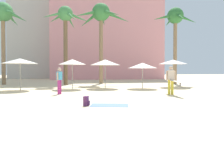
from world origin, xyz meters
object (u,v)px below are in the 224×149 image
cafe_umbrella_2 (105,62)px  person_far_left (59,80)px  cafe_umbrella_3 (72,62)px  cafe_umbrella_5 (142,66)px  palm_tree_far_right (101,18)px  cafe_umbrella_4 (20,61)px  palm_tree_right (175,21)px  cafe_umbrella_1 (173,62)px  palm_tree_center (66,22)px  palm_tree_left (3,17)px  backpack (86,101)px  beach_towel (109,105)px  person_mid_left (171,79)px

cafe_umbrella_2 → person_far_left: size_ratio=1.51×
cafe_umbrella_3 → cafe_umbrella_5: bearing=-5.0°
palm_tree_far_right → cafe_umbrella_4: 11.13m
palm_tree_right → person_far_left: 15.46m
cafe_umbrella_2 → cafe_umbrella_1: bearing=1.8°
palm_tree_center → palm_tree_far_right: palm_tree_far_right is taller
cafe_umbrella_1 → cafe_umbrella_4: cafe_umbrella_1 is taller
palm_tree_left → palm_tree_center: (6.48, -1.55, -0.66)m
palm_tree_left → backpack: bearing=-61.8°
beach_towel → palm_tree_center: bearing=100.5°
palm_tree_center → person_mid_left: (6.95, -9.98, -5.50)m
palm_tree_left → beach_towel: bearing=-58.9°
palm_tree_right → cafe_umbrella_5: (-5.25, -4.81, -4.97)m
cafe_umbrella_1 → person_mid_left: size_ratio=0.96×
palm_tree_far_right → cafe_umbrella_2: size_ratio=3.50×
cafe_umbrella_3 → person_mid_left: cafe_umbrella_3 is taller
cafe_umbrella_5 → person_mid_left: bearing=-85.1°
cafe_umbrella_5 → person_mid_left: size_ratio=0.92×
backpack → person_mid_left: size_ratio=0.16×
beach_towel → backpack: (-1.02, 0.06, 0.19)m
cafe_umbrella_5 → cafe_umbrella_1: bearing=16.6°
cafe_umbrella_3 → backpack: bearing=-85.1°
beach_towel → person_far_left: size_ratio=0.97×
beach_towel → person_mid_left: 5.66m
palm_tree_right → palm_tree_far_right: size_ratio=0.92×
palm_tree_center → person_mid_left: size_ratio=3.04×
person_far_left → cafe_umbrella_2: bearing=70.4°
cafe_umbrella_1 → cafe_umbrella_3: (-8.98, -0.44, -0.07)m
palm_tree_right → person_mid_left: 12.20m
palm_tree_right → beach_towel: bearing=-125.9°
palm_tree_far_right → cafe_umbrella_3: (-3.12, -6.40, -5.24)m
backpack → cafe_umbrella_2: bearing=94.4°
palm_tree_far_right → cafe_umbrella_3: 8.84m
person_mid_left → person_far_left: size_ratio=1.55×
cafe_umbrella_3 → person_far_left: bearing=-101.6°
cafe_umbrella_4 → beach_towel: 10.13m
person_mid_left → palm_tree_right: bearing=-19.3°
cafe_umbrella_3 → backpack: (0.72, -8.48, -2.00)m
palm_tree_right → beach_towel: palm_tree_right is taller
palm_tree_center → palm_tree_far_right: 4.30m
cafe_umbrella_3 → person_far_left: size_ratio=1.41×
palm_tree_right → cafe_umbrella_5: bearing=-137.5°
cafe_umbrella_4 → person_far_left: cafe_umbrella_4 is taller
palm_tree_right → person_far_left: (-11.81, -8.01, -5.95)m
palm_tree_far_right → person_far_left: (-3.88, -10.11, -6.51)m
beach_towel → person_far_left: 5.52m
palm_tree_center → beach_towel: size_ratio=4.88×
palm_tree_right → cafe_umbrella_2: bearing=-154.0°
cafe_umbrella_1 → cafe_umbrella_5: size_ratio=1.05×
cafe_umbrella_2 → cafe_umbrella_5: bearing=-13.8°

